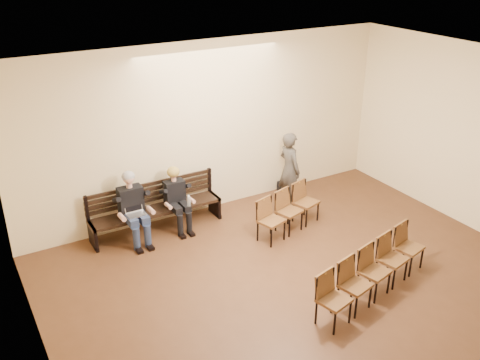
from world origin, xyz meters
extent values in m
plane|color=#53311C|center=(0.00, 0.00, 0.00)|extent=(10.00, 10.00, 0.00)
cube|color=#FBE4B4|center=(0.00, 5.00, 1.75)|extent=(8.00, 0.02, 3.50)
cube|color=#FBE4B4|center=(-4.00, 0.00, 1.75)|extent=(0.02, 10.00, 3.50)
cube|color=white|center=(0.00, 0.00, 3.50)|extent=(8.00, 10.00, 0.02)
cube|color=black|center=(-1.38, 4.65, 0.23)|extent=(2.60, 0.90, 0.45)
cube|color=silver|center=(-1.87, 4.36, 0.57)|extent=(0.38, 0.33, 0.24)
cylinder|color=silver|center=(-0.87, 4.24, 0.56)|extent=(0.08, 0.08, 0.23)
cube|color=black|center=(1.76, 4.75, 0.14)|extent=(0.40, 0.30, 0.28)
imported|color=#3D3832|center=(1.46, 4.27, 0.93)|extent=(0.47, 0.69, 1.86)
cube|color=brown|center=(0.82, 3.34, 0.41)|extent=(1.55, 0.84, 0.82)
cube|color=brown|center=(0.82, 0.99, 0.41)|extent=(2.55, 1.03, 0.82)
camera|label=1|loc=(-4.56, -4.04, 5.23)|focal=40.00mm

